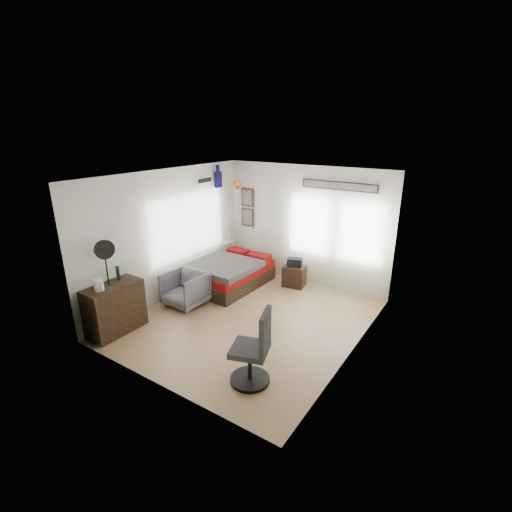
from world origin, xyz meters
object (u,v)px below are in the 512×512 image
at_px(dresser, 115,308).
at_px(task_chair, 254,354).
at_px(armchair, 185,289).
at_px(nightstand, 294,276).
at_px(bed, 229,273).

height_order(dresser, task_chair, task_chair).
relative_size(dresser, armchair, 1.28).
bearing_deg(nightstand, armchair, -133.30).
relative_size(bed, armchair, 2.45).
xyz_separation_m(dresser, armchair, (0.30, 1.45, -0.10)).
distance_m(bed, armchair, 1.29).
bearing_deg(armchair, dresser, -100.41).
relative_size(bed, task_chair, 1.67).
relative_size(bed, dresser, 1.91).
height_order(bed, armchair, armchair).
relative_size(dresser, nightstand, 2.07).
height_order(dresser, nightstand, dresser).
bearing_deg(bed, dresser, -97.87).
xyz_separation_m(dresser, task_chair, (2.83, 0.18, 0.02)).
distance_m(bed, task_chair, 3.50).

